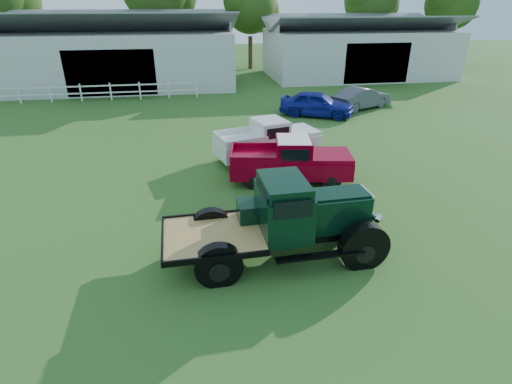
{
  "coord_description": "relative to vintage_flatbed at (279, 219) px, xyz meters",
  "views": [
    {
      "loc": [
        -1.64,
        -9.67,
        6.33
      ],
      "look_at": [
        0.2,
        1.2,
        1.05
      ],
      "focal_mm": 28.0,
      "sensor_mm": 36.0,
      "label": 1
    }
  ],
  "objects": [
    {
      "name": "vintage_flatbed",
      "position": [
        0.0,
        0.0,
        0.0
      ],
      "size": [
        5.83,
        2.46,
        2.28
      ],
      "primitive_type": null,
      "rotation": [
        0.0,
        0.0,
        0.03
      ],
      "color": "black",
      "rests_on": "ground"
    },
    {
      "name": "shed_left",
      "position": [
        -7.48,
        26.74,
        1.66
      ],
      "size": [
        18.8,
        10.2,
        5.6
      ],
      "primitive_type": null,
      "color": "#B8B8B8",
      "rests_on": "ground"
    },
    {
      "name": "tree_b",
      "position": [
        -4.48,
        34.74,
        4.61
      ],
      "size": [
        6.9,
        6.9,
        11.5
      ],
      "primitive_type": null,
      "color": "#1E3211",
      "rests_on": "ground"
    },
    {
      "name": "misc_car_blue",
      "position": [
        5.5,
        14.13,
        -0.39
      ],
      "size": [
        4.7,
        3.55,
        1.49
      ],
      "primitive_type": "imported",
      "rotation": [
        0.0,
        0.0,
        1.1
      ],
      "color": "navy",
      "rests_on": "ground"
    },
    {
      "name": "white_pickup",
      "position": [
        1.17,
        7.43,
        -0.28
      ],
      "size": [
        5.01,
        2.95,
        1.73
      ],
      "primitive_type": null,
      "rotation": [
        0.0,
        0.0,
        0.25
      ],
      "color": "silver",
      "rests_on": "ground"
    },
    {
      "name": "tree_c",
      "position": [
        4.52,
        33.74,
        3.36
      ],
      "size": [
        5.4,
        5.4,
        9.0
      ],
      "primitive_type": null,
      "color": "#1E3211",
      "rests_on": "ground"
    },
    {
      "name": "misc_car_grey",
      "position": [
        8.95,
        15.49,
        -0.45
      ],
      "size": [
        4.41,
        3.11,
        1.38
      ],
      "primitive_type": "imported",
      "rotation": [
        0.0,
        0.0,
        2.01
      ],
      "color": "#4C4D59",
      "rests_on": "ground"
    },
    {
      "name": "shed_right",
      "position": [
        13.52,
        27.74,
        1.46
      ],
      "size": [
        16.8,
        9.2,
        5.2
      ],
      "primitive_type": null,
      "color": "#B8B8B8",
      "rests_on": "ground"
    },
    {
      "name": "ground",
      "position": [
        -0.48,
        0.74,
        -1.14
      ],
      "size": [
        120.0,
        120.0,
        0.0
      ],
      "primitive_type": "plane",
      "color": "#36601F"
    },
    {
      "name": "red_pickup",
      "position": [
        1.56,
        4.9,
        -0.28
      ],
      "size": [
        4.98,
        2.61,
        1.73
      ],
      "primitive_type": null,
      "rotation": [
        0.0,
        0.0,
        -0.17
      ],
      "color": "maroon",
      "rests_on": "ground"
    },
    {
      "name": "fence_rail",
      "position": [
        -8.48,
        20.74,
        -0.54
      ],
      "size": [
        14.2,
        0.16,
        1.2
      ],
      "primitive_type": null,
      "color": "white",
      "rests_on": "ground"
    },
    {
      "name": "tree_e",
      "position": [
        25.52,
        32.74,
        3.61
      ],
      "size": [
        5.7,
        5.7,
        9.5
      ],
      "primitive_type": null,
      "color": "#1E3211",
      "rests_on": "ground"
    },
    {
      "name": "tree_d",
      "position": [
        17.52,
        34.74,
        3.86
      ],
      "size": [
        6.0,
        6.0,
        10.0
      ],
      "primitive_type": null,
      "color": "#1E3211",
      "rests_on": "ground"
    }
  ]
}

